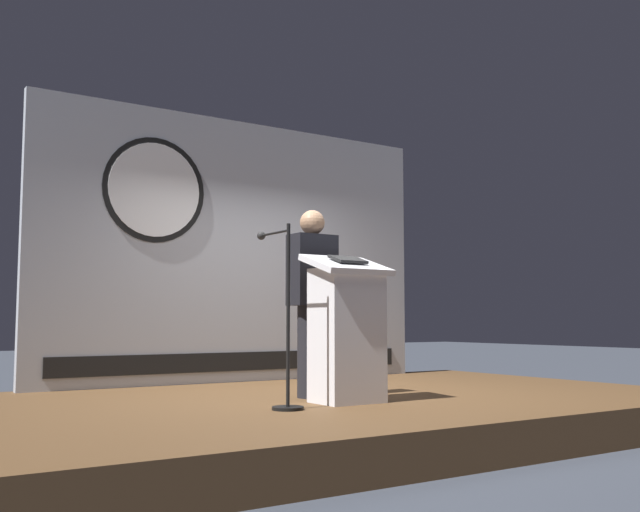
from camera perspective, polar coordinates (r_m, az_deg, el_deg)
The scene contains 6 objects.
ground_plane at distance 6.61m, azimuth 1.18°, elevation -13.42°, with size 40.00×40.00×0.00m, color #383D47.
stage_platform at distance 6.59m, azimuth 1.18°, elevation -12.13°, with size 6.40×4.00×0.30m, color brown.
banner_display at distance 8.15m, azimuth -6.37°, elevation 0.46°, with size 4.62×0.12×2.88m.
podium at distance 6.01m, azimuth 2.11°, elevation -5.78°, with size 0.64×0.49×1.21m.
speaker_person at distance 6.39m, azimuth -0.61°, elevation -3.52°, with size 0.40×0.26×1.63m.
microphone_stand at distance 5.58m, azimuth -2.83°, elevation -6.77°, with size 0.24×0.58×1.40m.
Camera 1 is at (-3.70, -5.39, 0.96)m, focal length 41.13 mm.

